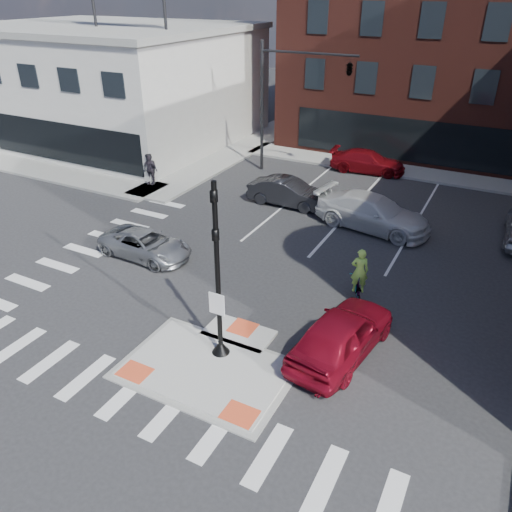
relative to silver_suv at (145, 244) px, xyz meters
The scene contains 17 objects.
ground 8.09m from the silver_suv, 35.68° to the right, with size 120.00×120.00×0.00m, color #28282B.
refuge_island 8.24m from the silver_suv, 37.14° to the right, with size 5.40×4.65×0.13m.
sidewalk_nw 14.72m from the silver_suv, 133.98° to the left, with size 23.50×20.50×0.15m.
sidewalk_n 19.77m from the silver_suv, 61.10° to the left, with size 26.00×3.00×0.15m, color gray.
building_nw 22.01m from the silver_suv, 135.28° to the left, with size 20.40×16.40×14.40m.
building_n 29.79m from the silver_suv, 70.71° to the left, with size 24.40×18.40×15.50m.
building_far_left 47.57m from the silver_suv, 86.91° to the left, with size 10.00×12.00×10.00m, color slate.
signal_pole 8.03m from the silver_suv, 33.33° to the right, with size 0.60×0.60×5.98m.
mast_arm_signal 14.75m from the silver_suv, 76.97° to the left, with size 6.10×2.24×8.00m.
silver_suv is the anchor object (origin of this frame).
red_sedan 10.34m from the silver_suv, 13.51° to the right, with size 1.95×4.85×1.65m, color maroon.
white_pickup 11.22m from the silver_suv, 43.35° to the left, with size 2.36×5.82×1.69m, color silver.
bg_car_dark 9.07m from the silver_suv, 69.51° to the left, with size 1.57×4.51×1.49m, color black.
bg_car_red 16.93m from the silver_suv, 71.26° to the left, with size 1.96×4.82×1.40m, color maroon.
cyclist 9.60m from the silver_suv, ahead, with size 1.25×1.91×2.27m.
pedestrian_a 9.12m from the silver_suv, 126.76° to the left, with size 0.91×0.71×1.88m, color black.
pedestrian_b 9.12m from the silver_suv, 126.76° to the left, with size 1.07×0.45×1.83m, color #362F3A.
Camera 1 is at (7.09, -10.59, 10.84)m, focal length 35.00 mm.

